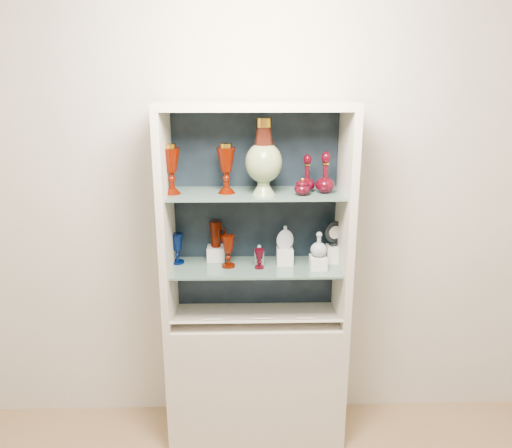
{
  "coord_description": "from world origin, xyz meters",
  "views": [
    {
      "loc": [
        -0.06,
        -1.04,
        2.05
      ],
      "look_at": [
        0.0,
        1.53,
        1.3
      ],
      "focal_mm": 35.0,
      "sensor_mm": 36.0,
      "label": 1
    }
  ],
  "objects_px": {
    "enamel_urn": "(264,157)",
    "ruby_goblet_tall": "(228,251)",
    "cameo_medallion": "(334,233)",
    "pedestal_lamp_left": "(171,169)",
    "cobalt_goblet": "(177,249)",
    "clear_round_decanter": "(319,245)",
    "ruby_decanter_b": "(325,171)",
    "ruby_decanter_a": "(307,171)",
    "clear_square_bottle": "(259,255)",
    "lidded_bowl": "(302,186)",
    "flat_flask": "(285,237)",
    "pedestal_lamp_right": "(226,169)",
    "ruby_pitcher": "(216,234)",
    "ruby_goblet_small": "(259,259)"
  },
  "relations": [
    {
      "from": "enamel_urn",
      "to": "ruby_goblet_tall",
      "type": "height_order",
      "value": "enamel_urn"
    },
    {
      "from": "ruby_goblet_tall",
      "to": "clear_square_bottle",
      "type": "xyz_separation_m",
      "value": [
        0.17,
        0.03,
        -0.03
      ]
    },
    {
      "from": "lidded_bowl",
      "to": "ruby_goblet_tall",
      "type": "bearing_deg",
      "value": 169.86
    },
    {
      "from": "pedestal_lamp_left",
      "to": "ruby_pitcher",
      "type": "bearing_deg",
      "value": 31.65
    },
    {
      "from": "ruby_decanter_b",
      "to": "cobalt_goblet",
      "type": "relative_size",
      "value": 1.35
    },
    {
      "from": "cobalt_goblet",
      "to": "ruby_pitcher",
      "type": "bearing_deg",
      "value": 12.58
    },
    {
      "from": "ruby_decanter_b",
      "to": "clear_round_decanter",
      "type": "relative_size",
      "value": 1.74
    },
    {
      "from": "cobalt_goblet",
      "to": "pedestal_lamp_left",
      "type": "bearing_deg",
      "value": -90.0
    },
    {
      "from": "lidded_bowl",
      "to": "clear_round_decanter",
      "type": "relative_size",
      "value": 0.71
    },
    {
      "from": "cobalt_goblet",
      "to": "ruby_goblet_tall",
      "type": "relative_size",
      "value": 0.96
    },
    {
      "from": "ruby_decanter_a",
      "to": "ruby_goblet_tall",
      "type": "bearing_deg",
      "value": -177.97
    },
    {
      "from": "ruby_decanter_a",
      "to": "cameo_medallion",
      "type": "relative_size",
      "value": 1.54
    },
    {
      "from": "ruby_decanter_b",
      "to": "cobalt_goblet",
      "type": "distance_m",
      "value": 0.92
    },
    {
      "from": "ruby_decanter_b",
      "to": "ruby_goblet_tall",
      "type": "relative_size",
      "value": 1.29
    },
    {
      "from": "cameo_medallion",
      "to": "ruby_decanter_a",
      "type": "bearing_deg",
      "value": 172.55
    },
    {
      "from": "enamel_urn",
      "to": "ruby_pitcher",
      "type": "distance_m",
      "value": 0.55
    },
    {
      "from": "clear_square_bottle",
      "to": "cobalt_goblet",
      "type": "bearing_deg",
      "value": 175.34
    },
    {
      "from": "flat_flask",
      "to": "pedestal_lamp_right",
      "type": "bearing_deg",
      "value": 177.07
    },
    {
      "from": "ruby_decanter_b",
      "to": "cobalt_goblet",
      "type": "bearing_deg",
      "value": 173.89
    },
    {
      "from": "lidded_bowl",
      "to": "cameo_medallion",
      "type": "distance_m",
      "value": 0.38
    },
    {
      "from": "pedestal_lamp_right",
      "to": "cobalt_goblet",
      "type": "height_order",
      "value": "pedestal_lamp_right"
    },
    {
      "from": "ruby_decanter_a",
      "to": "flat_flask",
      "type": "distance_m",
      "value": 0.39
    },
    {
      "from": "cobalt_goblet",
      "to": "ruby_goblet_tall",
      "type": "distance_m",
      "value": 0.29
    },
    {
      "from": "pedestal_lamp_left",
      "to": "clear_round_decanter",
      "type": "bearing_deg",
      "value": -1.5
    },
    {
      "from": "cameo_medallion",
      "to": "pedestal_lamp_left",
      "type": "bearing_deg",
      "value": 163.71
    },
    {
      "from": "pedestal_lamp_left",
      "to": "ruby_decanter_a",
      "type": "xyz_separation_m",
      "value": [
        0.71,
        0.03,
        -0.02
      ]
    },
    {
      "from": "pedestal_lamp_right",
      "to": "ruby_pitcher",
      "type": "height_order",
      "value": "pedestal_lamp_right"
    },
    {
      "from": "ruby_decanter_b",
      "to": "flat_flask",
      "type": "distance_m",
      "value": 0.43
    },
    {
      "from": "ruby_goblet_small",
      "to": "clear_round_decanter",
      "type": "bearing_deg",
      "value": -2.58
    },
    {
      "from": "flat_flask",
      "to": "ruby_decanter_b",
      "type": "bearing_deg",
      "value": -27.69
    },
    {
      "from": "flat_flask",
      "to": "pedestal_lamp_left",
      "type": "bearing_deg",
      "value": 174.21
    },
    {
      "from": "lidded_bowl",
      "to": "flat_flask",
      "type": "bearing_deg",
      "value": 125.11
    },
    {
      "from": "ruby_decanter_a",
      "to": "clear_square_bottle",
      "type": "xyz_separation_m",
      "value": [
        -0.25,
        0.01,
        -0.47
      ]
    },
    {
      "from": "ruby_decanter_b",
      "to": "flat_flask",
      "type": "bearing_deg",
      "value": 163.56
    },
    {
      "from": "pedestal_lamp_left",
      "to": "ruby_pitcher",
      "type": "height_order",
      "value": "pedestal_lamp_left"
    },
    {
      "from": "cobalt_goblet",
      "to": "ruby_goblet_tall",
      "type": "xyz_separation_m",
      "value": [
        0.29,
        -0.06,
        0.0
      ]
    },
    {
      "from": "cobalt_goblet",
      "to": "clear_square_bottle",
      "type": "height_order",
      "value": "cobalt_goblet"
    },
    {
      "from": "clear_round_decanter",
      "to": "ruby_decanter_b",
      "type": "bearing_deg",
      "value": 38.4
    },
    {
      "from": "ruby_pitcher",
      "to": "clear_square_bottle",
      "type": "height_order",
      "value": "ruby_pitcher"
    },
    {
      "from": "pedestal_lamp_left",
      "to": "cameo_medallion",
      "type": "bearing_deg",
      "value": 4.92
    },
    {
      "from": "ruby_decanter_a",
      "to": "ruby_goblet_tall",
      "type": "distance_m",
      "value": 0.61
    },
    {
      "from": "clear_square_bottle",
      "to": "cameo_medallion",
      "type": "height_order",
      "value": "cameo_medallion"
    },
    {
      "from": "pedestal_lamp_left",
      "to": "lidded_bowl",
      "type": "xyz_separation_m",
      "value": [
        0.68,
        -0.05,
        -0.08
      ]
    },
    {
      "from": "ruby_goblet_tall",
      "to": "clear_round_decanter",
      "type": "bearing_deg",
      "value": -4.63
    },
    {
      "from": "ruby_pitcher",
      "to": "ruby_decanter_a",
      "type": "bearing_deg",
      "value": -34.47
    },
    {
      "from": "ruby_decanter_a",
      "to": "clear_square_bottle",
      "type": "distance_m",
      "value": 0.54
    },
    {
      "from": "pedestal_lamp_left",
      "to": "cobalt_goblet",
      "type": "xyz_separation_m",
      "value": [
        0.0,
        0.08,
        -0.46
      ]
    },
    {
      "from": "enamel_urn",
      "to": "ruby_goblet_tall",
      "type": "distance_m",
      "value": 0.56
    },
    {
      "from": "clear_square_bottle",
      "to": "cameo_medallion",
      "type": "xyz_separation_m",
      "value": [
        0.42,
        0.03,
        0.11
      ]
    },
    {
      "from": "ruby_decanter_b",
      "to": "clear_square_bottle",
      "type": "distance_m",
      "value": 0.59
    }
  ]
}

